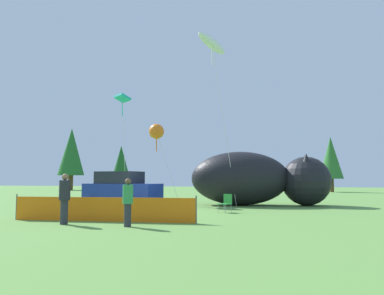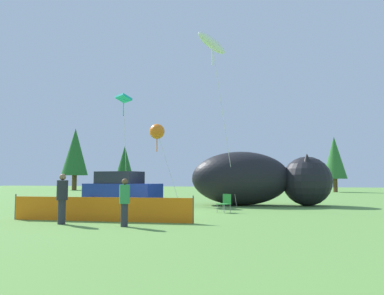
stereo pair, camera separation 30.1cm
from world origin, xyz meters
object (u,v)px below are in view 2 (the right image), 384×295
at_px(inflatable_cat, 257,180).
at_px(kite_teal_diamond, 124,100).
at_px(parked_car, 122,190).
at_px(spectator_in_grey_shirt, 124,200).
at_px(spectator_in_black_shirt, 62,197).
at_px(folding_chair, 225,202).
at_px(kite_orange_flower, 157,132).
at_px(kite_white_ghost, 212,44).

bearing_deg(inflatable_cat, kite_teal_diamond, 166.16).
height_order(parked_car, spectator_in_grey_shirt, parked_car).
bearing_deg(spectator_in_black_shirt, inflatable_cat, 62.54).
distance_m(parked_car, folding_chair, 5.83).
relative_size(inflatable_cat, kite_orange_flower, 1.69).
xyz_separation_m(parked_car, folding_chair, (5.78, -0.62, -0.49)).
bearing_deg(parked_car, spectator_in_black_shirt, -75.11).
distance_m(inflatable_cat, kite_teal_diamond, 11.19).
relative_size(parked_car, kite_orange_flower, 0.83).
xyz_separation_m(spectator_in_black_shirt, kite_orange_flower, (-0.23, 10.42, 3.66)).
height_order(folding_chair, spectator_in_grey_shirt, spectator_in_grey_shirt).
relative_size(inflatable_cat, spectator_in_black_shirt, 4.81).
height_order(folding_chair, kite_teal_diamond, kite_teal_diamond).
distance_m(parked_car, inflatable_cat, 8.35).
bearing_deg(kite_white_ghost, parked_car, -152.81).
xyz_separation_m(kite_orange_flower, kite_white_ghost, (3.91, -1.33, 4.93)).
height_order(folding_chair, inflatable_cat, inflatable_cat).
height_order(spectator_in_black_shirt, kite_teal_diamond, kite_teal_diamond).
distance_m(folding_chair, kite_teal_diamond, 12.55).
xyz_separation_m(spectator_in_grey_shirt, kite_orange_flower, (-2.72, 10.48, 3.75)).
height_order(folding_chair, kite_orange_flower, kite_orange_flower).
distance_m(parked_car, kite_teal_diamond, 8.90).
distance_m(kite_orange_flower, kite_white_ghost, 6.43).
bearing_deg(spectator_in_grey_shirt, parked_car, 116.29).
xyz_separation_m(spectator_in_grey_shirt, kite_white_ghost, (1.19, 9.14, 8.68)).
bearing_deg(inflatable_cat, kite_orange_flower, -178.36).
relative_size(parked_car, kite_teal_diamond, 0.55).
xyz_separation_m(spectator_in_black_shirt, kite_teal_diamond, (-3.57, 12.44, 6.31)).
bearing_deg(inflatable_cat, spectator_in_grey_shirt, -114.98).
bearing_deg(parked_car, kite_teal_diamond, 122.81).
bearing_deg(parked_car, kite_orange_flower, 87.54).
relative_size(parked_car, spectator_in_grey_shirt, 2.59).
distance_m(inflatable_cat, spectator_in_grey_shirt, 12.08).
bearing_deg(folding_chair, spectator_in_grey_shirt, 8.18).
bearing_deg(folding_chair, spectator_in_black_shirt, -9.14).
bearing_deg(kite_orange_flower, parked_car, -99.95).
relative_size(spectator_in_black_shirt, kite_white_ghost, 0.18).
bearing_deg(folding_chair, parked_car, -66.66).
bearing_deg(kite_orange_flower, spectator_in_grey_shirt, -75.45).
relative_size(inflatable_cat, kite_teal_diamond, 1.13).
height_order(kite_orange_flower, kite_white_ghost, kite_white_ghost).
bearing_deg(spectator_in_black_shirt, parked_car, 97.39).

